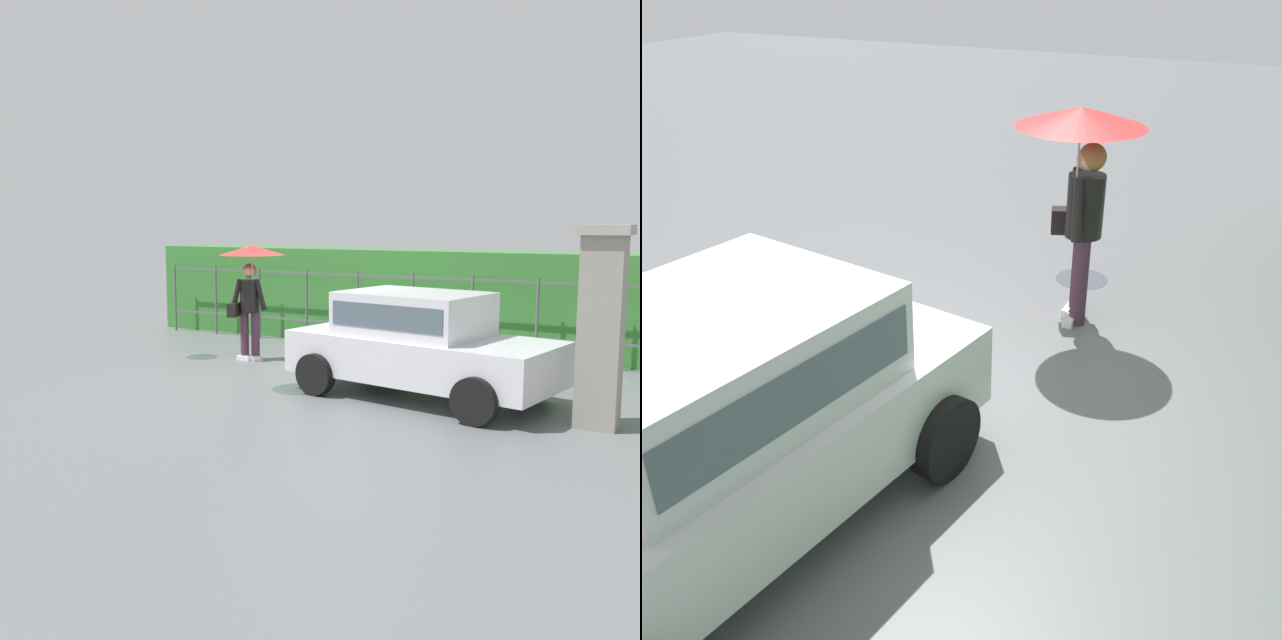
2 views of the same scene
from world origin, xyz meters
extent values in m
plane|color=slate|center=(0.00, 0.00, 0.00)|extent=(40.00, 40.00, 0.00)
cube|color=silver|center=(1.85, -0.54, 0.58)|extent=(3.92, 2.22, 0.60)
cube|color=silver|center=(1.70, -0.52, 1.18)|extent=(2.11, 1.73, 0.60)
cube|color=#4C5B66|center=(1.70, -0.52, 1.20)|extent=(1.96, 1.73, 0.33)
cylinder|color=black|center=(0.75, 0.49, 0.30)|extent=(0.62, 0.28, 0.60)
cylinder|color=black|center=(0.48, -1.16, 0.30)|extent=(0.62, 0.28, 0.60)
cube|color=red|center=(0.11, 0.31, 0.73)|extent=(0.09, 0.21, 0.16)
cube|color=red|center=(-0.07, -0.78, 0.73)|extent=(0.09, 0.21, 0.16)
cylinder|color=#47283D|center=(-1.79, 0.62, 0.43)|extent=(0.15, 0.15, 0.86)
cylinder|color=#47283D|center=(-1.98, 0.56, 0.43)|extent=(0.15, 0.15, 0.86)
cube|color=white|center=(-1.77, 0.57, 0.04)|extent=(0.26, 0.10, 0.08)
cube|color=white|center=(-1.96, 0.50, 0.04)|extent=(0.26, 0.10, 0.08)
cylinder|color=black|center=(-1.89, 0.59, 1.15)|extent=(0.34, 0.34, 0.58)
sphere|color=#DBAD89|center=(-1.89, 0.59, 1.58)|extent=(0.22, 0.22, 0.22)
sphere|color=olive|center=(-1.90, 0.62, 1.60)|extent=(0.25, 0.25, 0.25)
cylinder|color=black|center=(-1.65, 0.59, 1.18)|extent=(0.24, 0.16, 0.56)
cylinder|color=black|center=(-2.07, 0.44, 1.18)|extent=(0.24, 0.16, 0.56)
cylinder|color=#B2B2B7|center=(-1.78, 0.52, 1.50)|extent=(0.02, 0.02, 0.77)
cone|color=red|center=(-1.78, 0.52, 1.96)|extent=(1.14, 1.14, 0.17)
cube|color=black|center=(-2.09, 0.39, 0.91)|extent=(0.27, 0.37, 0.24)
cylinder|color=#4C545B|center=(0.07, -0.98, 0.00)|extent=(0.76, 0.76, 0.00)
cylinder|color=#4C545B|center=(-2.81, 0.36, 0.00)|extent=(0.57, 0.57, 0.00)
camera|label=1|loc=(5.60, -9.97, 2.45)|focal=41.00mm
camera|label=2|loc=(4.31, 2.33, 3.29)|focal=40.94mm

